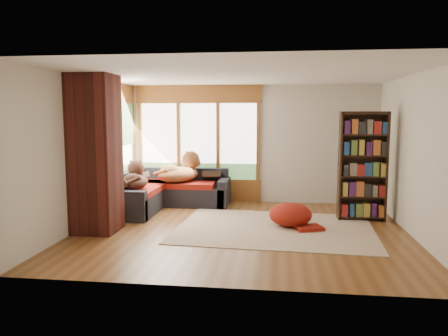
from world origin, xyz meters
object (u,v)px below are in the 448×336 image
(sectional_sofa, at_px, (157,193))
(dog_tan, at_px, (181,168))
(bookshelf, at_px, (363,166))
(dog_brindle, at_px, (135,175))
(pouf, at_px, (291,214))
(brick_chimney, at_px, (95,154))
(area_rug, at_px, (275,228))

(sectional_sofa, distance_m, dog_tan, 0.74)
(bookshelf, distance_m, dog_brindle, 4.33)
(pouf, height_order, dog_brindle, dog_brindle)
(dog_tan, height_order, dog_brindle, dog_tan)
(dog_tan, bearing_deg, dog_brindle, -175.60)
(dog_brindle, bearing_deg, sectional_sofa, -28.89)
(pouf, relative_size, dog_brindle, 0.81)
(brick_chimney, relative_size, pouf, 3.46)
(brick_chimney, xyz_separation_m, pouf, (3.23, 0.75, -1.09))
(dog_tan, bearing_deg, area_rug, -89.36)
(bookshelf, xyz_separation_m, pouf, (-1.31, -0.64, -0.79))
(brick_chimney, height_order, dog_tan, brick_chimney)
(bookshelf, distance_m, dog_tan, 3.73)
(sectional_sofa, height_order, pouf, sectional_sofa)
(pouf, bearing_deg, bookshelf, 25.91)
(sectional_sofa, distance_m, dog_brindle, 0.90)
(brick_chimney, height_order, dog_brindle, brick_chimney)
(area_rug, distance_m, pouf, 0.40)
(dog_tan, bearing_deg, brick_chimney, -161.24)
(dog_tan, bearing_deg, bookshelf, -62.59)
(sectional_sofa, bearing_deg, area_rug, -31.21)
(area_rug, relative_size, dog_tan, 2.89)
(brick_chimney, xyz_separation_m, dog_tan, (0.92, 2.26, -0.48))
(brick_chimney, relative_size, dog_brindle, 2.79)
(bookshelf, bearing_deg, area_rug, -151.83)
(area_rug, bearing_deg, bookshelf, 28.17)
(pouf, bearing_deg, dog_brindle, 169.52)
(sectional_sofa, relative_size, dog_brindle, 2.36)
(dog_tan, bearing_deg, pouf, -82.30)
(bookshelf, bearing_deg, brick_chimney, -162.97)
(bookshelf, xyz_separation_m, dog_brindle, (-4.32, -0.08, -0.23))
(dog_brindle, bearing_deg, brick_chimney, 159.05)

